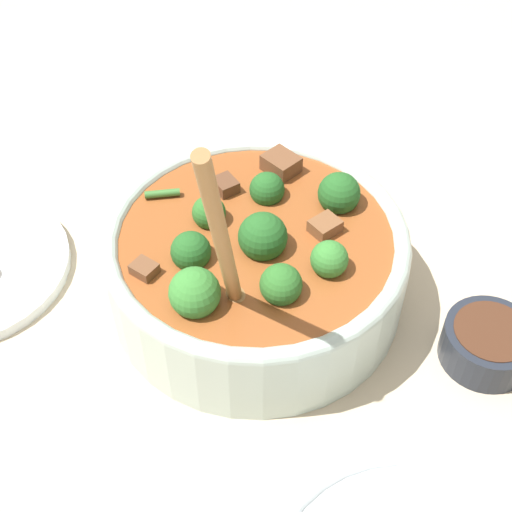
% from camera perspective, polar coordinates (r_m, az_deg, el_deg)
% --- Properties ---
extents(ground_plane, '(4.00, 4.00, 0.00)m').
position_cam_1_polar(ground_plane, '(0.69, 0.00, -3.13)').
color(ground_plane, '#C6B293').
extents(stew_bowl, '(0.28, 0.28, 0.27)m').
position_cam_1_polar(stew_bowl, '(0.65, 0.00, -0.28)').
color(stew_bowl, '#B2C6BC').
rests_on(stew_bowl, ground_plane).
extents(condiment_bowl, '(0.08, 0.08, 0.04)m').
position_cam_1_polar(condiment_bowl, '(0.66, 18.08, -6.57)').
color(condiment_bowl, '#232833').
rests_on(condiment_bowl, ground_plane).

